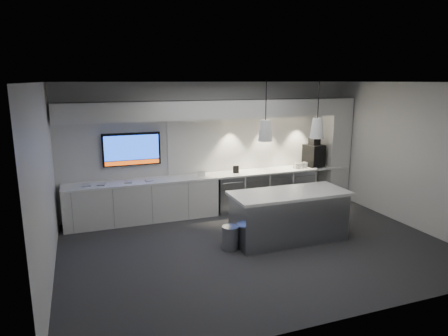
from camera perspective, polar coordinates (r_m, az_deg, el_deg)
name	(u,v)px	position (r m, az deg, el deg)	size (l,w,h in m)	color
floor	(257,247)	(7.60, 4.70, -11.12)	(7.00, 7.00, 0.00)	#2E2E31
ceiling	(260,82)	(6.97, 5.15, 12.12)	(7.00, 7.00, 0.00)	black
wall_back	(213,147)	(9.42, -1.54, 3.06)	(7.00, 7.00, 0.00)	silver
wall_front	(346,210)	(5.07, 17.02, -5.71)	(7.00, 7.00, 0.00)	silver
wall_left	(45,185)	(6.51, -24.26, -2.29)	(7.00, 7.00, 0.00)	silver
wall_right	(411,156)	(9.17, 25.17, 1.62)	(7.00, 7.00, 0.00)	silver
back_counter	(218,175)	(9.24, -0.87, -1.04)	(6.80, 0.65, 0.04)	white
left_base_cabinets	(143,202)	(8.95, -11.52, -4.72)	(3.30, 0.63, 0.86)	white
fridge_unit_a	(228,193)	(9.44, 0.58, -3.61)	(0.60, 0.61, 0.85)	gray
fridge_unit_b	(252,191)	(9.67, 4.07, -3.24)	(0.60, 0.61, 0.85)	gray
fridge_unit_c	(276,188)	(9.94, 7.39, -2.89)	(0.60, 0.61, 0.85)	gray
fridge_unit_d	(298,186)	(10.24, 10.52, -2.54)	(0.60, 0.61, 0.85)	gray
backsplash	(260,142)	(9.84, 5.15, 3.71)	(4.60, 0.03, 1.30)	white
soffit	(217,109)	(9.03, -0.95, 8.41)	(6.90, 0.60, 0.40)	white
column	(335,149)	(10.65, 15.56, 2.61)	(0.55, 0.55, 2.60)	white
wall_tv	(132,149)	(8.94, -13.05, 2.63)	(1.25, 0.07, 0.72)	black
island	(289,216)	(7.82, 9.23, -6.74)	(2.27, 0.98, 0.96)	gray
bin	(230,238)	(7.40, 0.91, -9.91)	(0.31, 0.31, 0.43)	gray
coffee_machine	(314,155)	(10.32, 12.71, 1.89)	(0.47, 0.62, 0.73)	black
sign_black	(236,170)	(9.34, 1.72, -0.22)	(0.14, 0.02, 0.18)	black
sign_white	(201,174)	(9.02, -3.24, -0.81)	(0.18, 0.02, 0.14)	white
cup_cluster	(300,165)	(10.06, 10.84, 0.37)	(0.35, 0.16, 0.14)	silver
tray_a	(87,185)	(8.70, -19.04, -2.37)	(0.16, 0.16, 0.03)	#B5B5B5
tray_b	(101,185)	(8.67, -17.11, -2.28)	(0.16, 0.16, 0.03)	#B5B5B5
tray_c	(128,182)	(8.73, -13.52, -1.98)	(0.16, 0.16, 0.03)	#B5B5B5
tray_d	(149,180)	(8.79, -10.64, -1.74)	(0.16, 0.16, 0.03)	#B5B5B5
pendant_left	(265,130)	(7.20, 5.93, 5.36)	(0.26, 0.26, 1.08)	white
pendant_right	(317,128)	(7.73, 13.15, 5.58)	(0.26, 0.26, 1.08)	white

